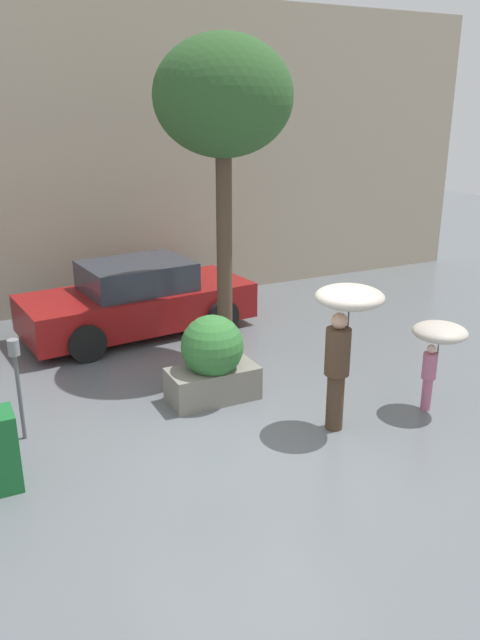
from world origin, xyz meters
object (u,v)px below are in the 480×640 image
(parked_car_near, at_px, (138,300))
(parking_meter, at_px, (16,369))
(person_adult, at_px, (345,322))
(street_tree, at_px, (223,101))
(person_child, at_px, (438,339))
(planter_box, at_px, (212,360))

(parked_car_near, xyz_separation_m, parking_meter, (-2.50, -3.11, 0.34))
(person_adult, distance_m, street_tree, 3.92)
(person_adult, xyz_separation_m, person_child, (1.41, -0.17, -0.41))
(person_adult, xyz_separation_m, parking_meter, (-3.73, 1.51, -0.49))
(person_adult, xyz_separation_m, parked_car_near, (-1.23, 4.61, -0.83))
(person_adult, relative_size, street_tree, 0.38)
(person_adult, bearing_deg, parking_meter, 153.14)
(person_adult, distance_m, parked_car_near, 4.85)
(planter_box, relative_size, parking_meter, 0.95)
(person_adult, bearing_deg, planter_box, 123.50)
(parked_car_near, distance_m, parking_meter, 4.00)
(planter_box, height_order, parking_meter, parking_meter)
(person_child, relative_size, parking_meter, 0.94)
(person_child, bearing_deg, person_adult, -155.60)
(person_child, height_order, street_tree, street_tree)
(parked_car_near, bearing_deg, parking_meter, 135.66)
(person_child, distance_m, street_tree, 4.62)
(planter_box, bearing_deg, person_adult, -51.65)
(person_adult, bearing_deg, parked_car_near, 100.04)
(parked_car_near, distance_m, street_tree, 3.93)
(person_adult, height_order, street_tree, street_tree)
(street_tree, bearing_deg, person_adult, -84.73)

